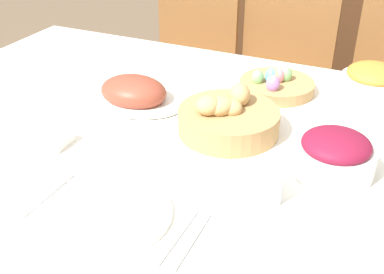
{
  "coord_description": "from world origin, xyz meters",
  "views": [
    {
      "loc": [
        0.45,
        -0.99,
        1.35
      ],
      "look_at": [
        0.03,
        -0.09,
        0.77
      ],
      "focal_mm": 45.0,
      "sensor_mm": 36.0,
      "label": 1
    }
  ],
  "objects_px": {
    "sideboard": "(307,28)",
    "dinner_plate": "(109,214)",
    "egg_basket": "(276,84)",
    "carrot_bowl": "(373,79)",
    "bread_basket": "(228,118)",
    "spoon": "(192,241)",
    "drinking_cup": "(264,183)",
    "fork": "(48,195)",
    "butter_dish": "(46,137)",
    "knife": "(178,236)",
    "chair_far_left": "(184,63)",
    "beet_salad_bowl": "(335,154)",
    "chair_far_center": "(275,79)",
    "ham_platter": "(134,93)"
  },
  "relations": [
    {
      "from": "sideboard",
      "to": "dinner_plate",
      "type": "distance_m",
      "value": 2.27
    },
    {
      "from": "egg_basket",
      "to": "carrot_bowl",
      "type": "xyz_separation_m",
      "value": [
        0.26,
        0.13,
        0.01
      ]
    },
    {
      "from": "sideboard",
      "to": "bread_basket",
      "type": "height_order",
      "value": "sideboard"
    },
    {
      "from": "spoon",
      "to": "drinking_cup",
      "type": "height_order",
      "value": "drinking_cup"
    },
    {
      "from": "fork",
      "to": "bread_basket",
      "type": "bearing_deg",
      "value": 59.89
    },
    {
      "from": "sideboard",
      "to": "bread_basket",
      "type": "distance_m",
      "value": 1.87
    },
    {
      "from": "fork",
      "to": "drinking_cup",
      "type": "height_order",
      "value": "drinking_cup"
    },
    {
      "from": "butter_dish",
      "to": "dinner_plate",
      "type": "bearing_deg",
      "value": -30.37
    },
    {
      "from": "spoon",
      "to": "butter_dish",
      "type": "height_order",
      "value": "butter_dish"
    },
    {
      "from": "carrot_bowl",
      "to": "knife",
      "type": "xyz_separation_m",
      "value": [
        -0.25,
        -0.84,
        -0.04
      ]
    },
    {
      "from": "dinner_plate",
      "to": "spoon",
      "type": "height_order",
      "value": "dinner_plate"
    },
    {
      "from": "spoon",
      "to": "drinking_cup",
      "type": "xyz_separation_m",
      "value": [
        0.08,
        0.18,
        0.04
      ]
    },
    {
      "from": "bread_basket",
      "to": "knife",
      "type": "relative_size",
      "value": 1.58
    },
    {
      "from": "chair_far_left",
      "to": "drinking_cup",
      "type": "distance_m",
      "value": 1.34
    },
    {
      "from": "sideboard",
      "to": "fork",
      "type": "distance_m",
      "value": 2.27
    },
    {
      "from": "butter_dish",
      "to": "chair_far_left",
      "type": "bearing_deg",
      "value": 97.66
    },
    {
      "from": "sideboard",
      "to": "dinner_plate",
      "type": "bearing_deg",
      "value": -87.84
    },
    {
      "from": "sideboard",
      "to": "fork",
      "type": "height_order",
      "value": "sideboard"
    },
    {
      "from": "sideboard",
      "to": "dinner_plate",
      "type": "height_order",
      "value": "sideboard"
    },
    {
      "from": "drinking_cup",
      "to": "butter_dish",
      "type": "xyz_separation_m",
      "value": [
        -0.56,
        -0.01,
        -0.02
      ]
    },
    {
      "from": "beet_salad_bowl",
      "to": "butter_dish",
      "type": "bearing_deg",
      "value": -166.14
    },
    {
      "from": "bread_basket",
      "to": "chair_far_center",
      "type": "bearing_deg",
      "value": 96.87
    },
    {
      "from": "fork",
      "to": "drinking_cup",
      "type": "bearing_deg",
      "value": 24.21
    },
    {
      "from": "butter_dish",
      "to": "beet_salad_bowl",
      "type": "bearing_deg",
      "value": 13.86
    },
    {
      "from": "egg_basket",
      "to": "beet_salad_bowl",
      "type": "xyz_separation_m",
      "value": [
        0.24,
        -0.37,
        0.02
      ]
    },
    {
      "from": "chair_far_center",
      "to": "egg_basket",
      "type": "bearing_deg",
      "value": -69.89
    },
    {
      "from": "ham_platter",
      "to": "spoon",
      "type": "distance_m",
      "value": 0.62
    },
    {
      "from": "chair_far_center",
      "to": "spoon",
      "type": "xyz_separation_m",
      "value": [
        0.19,
        -1.29,
        0.22
      ]
    },
    {
      "from": "beet_salad_bowl",
      "to": "knife",
      "type": "relative_size",
      "value": 1.09
    },
    {
      "from": "carrot_bowl",
      "to": "dinner_plate",
      "type": "relative_size",
      "value": 0.75
    },
    {
      "from": "beet_salad_bowl",
      "to": "drinking_cup",
      "type": "bearing_deg",
      "value": -125.28
    },
    {
      "from": "spoon",
      "to": "butter_dish",
      "type": "xyz_separation_m",
      "value": [
        -0.48,
        0.17,
        0.01
      ]
    },
    {
      "from": "knife",
      "to": "butter_dish",
      "type": "bearing_deg",
      "value": 159.53
    },
    {
      "from": "drinking_cup",
      "to": "butter_dish",
      "type": "bearing_deg",
      "value": -179.29
    },
    {
      "from": "sideboard",
      "to": "dinner_plate",
      "type": "relative_size",
      "value": 6.24
    },
    {
      "from": "egg_basket",
      "to": "beet_salad_bowl",
      "type": "bearing_deg",
      "value": -57.04
    },
    {
      "from": "chair_far_left",
      "to": "fork",
      "type": "xyz_separation_m",
      "value": [
        0.3,
        -1.29,
        0.22
      ]
    },
    {
      "from": "spoon",
      "to": "butter_dish",
      "type": "relative_size",
      "value": 1.39
    },
    {
      "from": "sideboard",
      "to": "bread_basket",
      "type": "xyz_separation_m",
      "value": [
        0.18,
        -1.83,
        0.31
      ]
    },
    {
      "from": "chair_far_center",
      "to": "bread_basket",
      "type": "height_order",
      "value": "chair_far_center"
    },
    {
      "from": "ham_platter",
      "to": "chair_far_center",
      "type": "bearing_deg",
      "value": 75.94
    },
    {
      "from": "bread_basket",
      "to": "sideboard",
      "type": "bearing_deg",
      "value": 95.6
    },
    {
      "from": "sideboard",
      "to": "spoon",
      "type": "height_order",
      "value": "sideboard"
    },
    {
      "from": "chair_far_center",
      "to": "ham_platter",
      "type": "relative_size",
      "value": 3.11
    },
    {
      "from": "dinner_plate",
      "to": "spoon",
      "type": "distance_m",
      "value": 0.18
    },
    {
      "from": "sideboard",
      "to": "spoon",
      "type": "bearing_deg",
      "value": -83.21
    },
    {
      "from": "sideboard",
      "to": "carrot_bowl",
      "type": "distance_m",
      "value": 1.53
    },
    {
      "from": "egg_basket",
      "to": "carrot_bowl",
      "type": "height_order",
      "value": "carrot_bowl"
    },
    {
      "from": "beet_salad_bowl",
      "to": "knife",
      "type": "xyz_separation_m",
      "value": [
        -0.22,
        -0.34,
        -0.05
      ]
    },
    {
      "from": "spoon",
      "to": "fork",
      "type": "bearing_deg",
      "value": 179.3
    }
  ]
}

